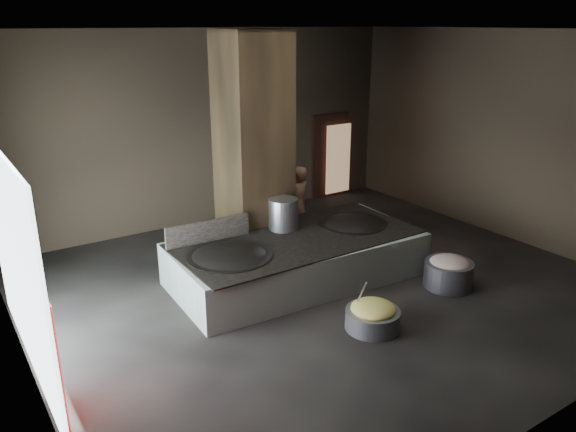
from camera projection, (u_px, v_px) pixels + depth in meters
floor at (321, 288)px, 10.41m from camera, size 10.00×9.00×0.10m
ceiling at (327, 26)px, 8.90m from camera, size 10.00×9.00×0.10m
back_wall at (208, 128)px, 13.23m from camera, size 10.00×0.10×4.50m
left_wall at (2, 222)px, 7.01m from camera, size 0.10×9.00×4.50m
right_wall at (508, 136)px, 12.30m from camera, size 0.10×9.00×4.50m
pillar at (253, 150)px, 10.99m from camera, size 1.20×1.20×4.50m
hearth_platform at (297, 259)px, 10.55m from camera, size 4.74×2.44×0.81m
platform_cap at (297, 238)px, 10.42m from camera, size 4.54×2.18×0.03m
wok_left at (229, 260)px, 9.64m from camera, size 1.46×1.46×0.40m
wok_left_rim at (229, 256)px, 9.62m from camera, size 1.49×1.49×0.05m
wok_right at (351, 227)px, 11.18m from camera, size 1.36×1.36×0.38m
wok_right_rim at (352, 224)px, 11.16m from camera, size 1.39×1.39×0.05m
stock_pot at (283, 214)px, 10.77m from camera, size 0.56×0.56×0.60m
splash_guard at (208, 231)px, 10.18m from camera, size 1.61×0.14×0.40m
cook at (298, 206)px, 12.11m from camera, size 0.72×0.56×1.73m
veg_basin at (373, 319)px, 8.89m from camera, size 1.06×1.06×0.32m
veg_fill at (373, 309)px, 8.83m from camera, size 0.72×0.72×0.22m
ladle at (360, 296)px, 8.80m from camera, size 0.09×0.34×0.62m
meat_basin at (448, 274)px, 10.28m from camera, size 1.17×1.17×0.48m
meat_fill at (449, 264)px, 10.21m from camera, size 0.73×0.73×0.28m
doorway_near at (254, 169)px, 14.16m from camera, size 1.18×0.08×2.38m
doorway_near_glow at (245, 170)px, 14.27m from camera, size 0.76×0.04×1.81m
doorway_far at (330, 157)px, 15.42m from camera, size 1.18×0.08×2.38m
doorway_far_glow at (338, 159)px, 15.43m from camera, size 0.80×0.04×1.90m
left_opening at (16, 263)px, 7.44m from camera, size 0.04×4.20×3.10m
pavilion_sliver at (51, 356)px, 6.70m from camera, size 0.05×0.90×1.70m
tree_silhouette at (4, 198)px, 8.16m from camera, size 0.28×1.10×1.10m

